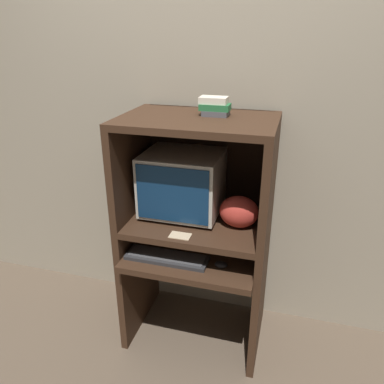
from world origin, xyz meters
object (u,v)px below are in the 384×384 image
(snack_bag, at_px, (239,212))
(mouse, at_px, (221,264))
(crt_monitor, at_px, (182,183))
(book_stack, at_px, (215,106))
(keyboard, at_px, (167,257))

(snack_bag, bearing_deg, mouse, -109.94)
(crt_monitor, relative_size, snack_bag, 2.03)
(mouse, distance_m, book_stack, 0.83)
(book_stack, bearing_deg, snack_bag, -27.44)
(snack_bag, xyz_separation_m, book_stack, (-0.17, 0.09, 0.54))
(snack_bag, bearing_deg, crt_monitor, 167.77)
(crt_monitor, distance_m, book_stack, 0.47)
(snack_bag, height_order, book_stack, book_stack)
(crt_monitor, distance_m, mouse, 0.50)
(mouse, bearing_deg, snack_bag, 70.06)
(crt_monitor, height_order, keyboard, crt_monitor)
(mouse, height_order, snack_bag, snack_bag)
(crt_monitor, distance_m, keyboard, 0.42)
(keyboard, distance_m, mouse, 0.30)
(mouse, bearing_deg, book_stack, 113.63)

